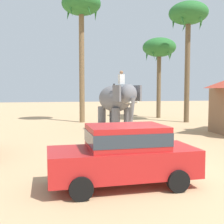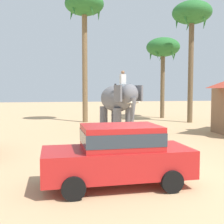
{
  "view_description": "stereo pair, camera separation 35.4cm",
  "coord_description": "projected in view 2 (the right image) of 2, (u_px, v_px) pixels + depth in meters",
  "views": [
    {
      "loc": [
        -3.44,
        -7.71,
        2.66
      ],
      "look_at": [
        -0.23,
        6.02,
        1.6
      ],
      "focal_mm": 45.86,
      "sensor_mm": 36.0,
      "label": 1
    },
    {
      "loc": [
        -3.09,
        -7.78,
        2.66
      ],
      "look_at": [
        -0.23,
        6.02,
        1.6
      ],
      "focal_mm": 45.86,
      "sensor_mm": 36.0,
      "label": 2
    }
  ],
  "objects": [
    {
      "name": "car_sedan_foreground",
      "position": [
        118.0,
        153.0,
        7.95
      ],
      "size": [
        4.1,
        1.89,
        1.7
      ],
      "color": "red",
      "rests_on": "ground"
    },
    {
      "name": "palm_tree_behind_elephant",
      "position": [
        84.0,
        10.0,
        23.43
      ],
      "size": [
        3.2,
        3.2,
        10.64
      ],
      "color": "brown",
      "rests_on": "ground"
    },
    {
      "name": "ground_plane",
      "position": [
        161.0,
        181.0,
        8.42
      ],
      "size": [
        120.0,
        120.0,
        0.0
      ],
      "primitive_type": "plane",
      "color": "tan"
    },
    {
      "name": "elephant_with_mahout",
      "position": [
        118.0,
        101.0,
        18.18
      ],
      "size": [
        2.49,
        4.02,
        3.88
      ],
      "color": "slate",
      "rests_on": "ground"
    },
    {
      "name": "palm_tree_near_hut",
      "position": [
        163.0,
        49.0,
        27.37
      ],
      "size": [
        3.2,
        3.2,
        7.71
      ],
      "color": "brown",
      "rests_on": "ground"
    },
    {
      "name": "palm_tree_left_of_road",
      "position": [
        192.0,
        17.0,
        23.27
      ],
      "size": [
        3.2,
        3.2,
        9.9
      ],
      "color": "brown",
      "rests_on": "ground"
    }
  ]
}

